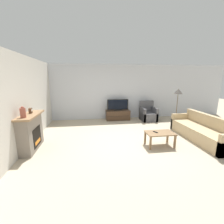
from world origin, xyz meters
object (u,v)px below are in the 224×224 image
Objects in this scene: remote at (155,132)px; mantel_vase_left at (23,112)px; floor_lamp at (178,93)px; couch at (202,132)px; tv_stand at (118,115)px; tv at (118,105)px; mantel_clock at (31,111)px; armchair at (148,114)px; coffee_table at (160,135)px; fireplace at (31,132)px.

mantel_vase_left is at bearing 152.53° from remote.
couch is at bearing -89.87° from floor_lamp.
floor_lamp reaches higher than tv_stand.
remote is at bearing -79.16° from tv_stand.
remote is (0.59, -3.09, -0.29)m from tv.
tv is at bearing 129.51° from couch.
tv is at bearing -90.00° from tv_stand.
mantel_clock is at bearing -138.60° from tv_stand.
couch reaches higher than tv_stand.
floor_lamp is (5.39, 1.91, 0.22)m from mantel_vase_left.
tv is 1.55m from armchair.
tv is at bearing 41.38° from mantel_clock.
remote reaches higher than coffee_table.
tv is at bearing 42.49° from fireplace.
floor_lamp is at bearing 17.55° from remote.
floor_lamp reaches higher than couch.
tv is 3.23m from coffee_table.
fireplace is 5.42m from couch.
tv reaches higher than tv_stand.
remote is (3.63, 0.07, -0.74)m from mantel_vase_left.
mantel_clock is (0.02, 0.12, 0.59)m from fireplace.
tv reaches higher than coffee_table.
couch is at bearing -70.37° from armchair.
couch is at bearing 8.96° from coffee_table.
armchair reaches higher than couch.
fireplace is 1.05× the size of tv_stand.
tv_stand is 1.40× the size of coffee_table.
tv_stand is 3.16m from remote.
tv reaches higher than couch.
mantel_clock is 0.13× the size of tv_stand.
mantel_vase_left reaches higher than remote.
tv reaches higher than remote.
tv is (3.03, 2.67, -0.39)m from mantel_clock.
tv is (3.05, 2.79, 0.20)m from fireplace.
couch reaches higher than remote.
mantel_vase_left is 5.39m from armchair.
fireplace reaches higher than coffee_table.
mantel_vase_left is 0.49m from mantel_clock.
fireplace is 4.14m from tv.
tv is at bearing 167.84° from armchair.
mantel_vase_left is at bearing -133.81° from tv_stand.
floor_lamp is (2.36, -1.25, 0.67)m from tv.
mantel_vase_left is 4.40m from tv.
mantel_clock is 5.46m from couch.
armchair is at bearing 28.85° from fireplace.
mantel_vase_left is (0.02, -0.37, 0.65)m from fireplace.
coffee_table is (3.77, -0.33, -0.17)m from fireplace.
coffee_table is at bearing -76.95° from tv.
floor_lamp is at bearing -46.10° from armchair.
couch is at bearing -21.26° from remote.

